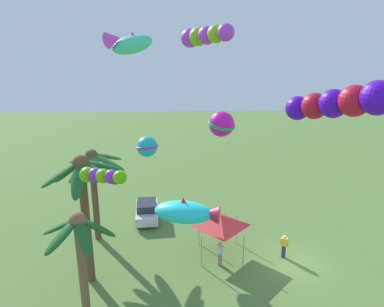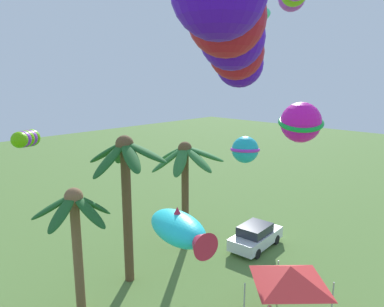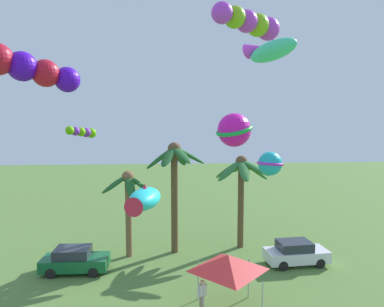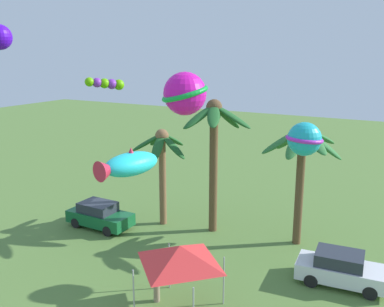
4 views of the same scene
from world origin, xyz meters
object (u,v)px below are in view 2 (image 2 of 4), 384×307
object	(u,v)px
kite_tube_6	(231,32)
kite_ball_0	(245,150)
festival_tent	(290,275)
parked_car_1	(256,236)
kite_fish_2	(237,18)
kite_fish_1	(180,229)
palm_tree_1	(75,221)
palm_tree_2	(126,173)
palm_tree_0	(185,165)
kite_ball_3	(301,122)
kite_tube_5	(27,139)

from	to	relation	value
kite_tube_6	kite_ball_0	bearing A→B (deg)	34.48
festival_tent	kite_ball_0	world-z (taller)	kite_ball_0
parked_car_1	kite_tube_6	xyz separation A→B (m)	(-13.27, -8.18, 10.32)
kite_fish_2	kite_tube_6	bearing A→B (deg)	-142.97
kite_fish_1	palm_tree_1	bearing A→B (deg)	105.43
parked_car_1	kite_ball_0	size ratio (longest dim) A/B	1.79
palm_tree_2	kite_ball_0	xyz separation A→B (m)	(5.69, -2.97, 0.73)
kite_fish_1	kite_fish_2	size ratio (longest dim) A/B	1.00
palm_tree_2	festival_tent	xyz separation A→B (m)	(2.33, -7.80, -3.31)
palm_tree_0	palm_tree_1	distance (m)	8.02
palm_tree_0	kite_fish_2	world-z (taller)	kite_fish_2
festival_tent	kite_fish_1	bearing A→B (deg)	151.02
parked_car_1	kite_ball_3	world-z (taller)	kite_ball_3
palm_tree_0	kite_fish_2	bearing A→B (deg)	-70.01
kite_fish_1	kite_tube_5	bearing A→B (deg)	139.29
parked_car_1	festival_tent	xyz separation A→B (m)	(-5.26, -5.20, 1.72)
kite_ball_3	kite_tube_5	size ratio (longest dim) A/B	1.22
kite_ball_3	palm_tree_0	bearing A→B (deg)	75.23
palm_tree_1	kite_tube_5	world-z (taller)	kite_tube_5
palm_tree_0	kite_tube_5	world-z (taller)	kite_tube_5
festival_tent	kite_ball_3	bearing A→B (deg)	14.08
palm_tree_0	kite_ball_3	bearing A→B (deg)	-104.77
festival_tent	kite_fish_2	bearing A→B (deg)	58.61
palm_tree_2	kite_tube_6	world-z (taller)	kite_tube_6
palm_tree_0	kite_tube_5	size ratio (longest dim) A/B	3.44
palm_tree_1	kite_ball_3	size ratio (longest dim) A/B	2.48
kite_fish_2	palm_tree_1	bearing A→B (deg)	169.59
palm_tree_1	kite_tube_5	bearing A→B (deg)	-142.96
parked_car_1	kite_ball_3	distance (m)	10.72
parked_car_1	kite_ball_0	world-z (taller)	kite_ball_0
kite_fish_2	kite_tube_6	world-z (taller)	kite_fish_2
festival_tent	kite_tube_5	world-z (taller)	kite_tube_5
palm_tree_0	palm_tree_2	bearing A→B (deg)	-171.97
kite_fish_1	kite_tube_6	xyz separation A→B (m)	(-3.97, -5.23, 6.01)
festival_tent	kite_fish_1	xyz separation A→B (m)	(-4.05, 2.24, 2.59)
palm_tree_2	kite_fish_2	world-z (taller)	kite_fish_2
palm_tree_2	kite_fish_2	bearing A→B (deg)	-20.18
kite_ball_0	kite_fish_2	world-z (taller)	kite_fish_2
kite_ball_3	kite_fish_1	bearing A→B (deg)	152.88
festival_tent	palm_tree_1	bearing A→B (deg)	126.69
kite_fish_1	kite_tube_5	xyz separation A→B (m)	(-3.79, 3.26, 3.36)
kite_ball_3	kite_ball_0	bearing A→B (deg)	56.66
palm_tree_0	kite_tube_5	xyz separation A→B (m)	(-10.28, -2.97, 3.24)
palm_tree_2	kite_tube_6	bearing A→B (deg)	-117.78
kite_ball_0	kite_tube_6	bearing A→B (deg)	-145.52
palm_tree_0	kite_tube_5	distance (m)	11.18
kite_tube_5	palm_tree_2	bearing A→B (deg)	22.66
palm_tree_2	parked_car_1	distance (m)	9.47
kite_tube_6	palm_tree_0	bearing A→B (deg)	47.62
parked_car_1	festival_tent	world-z (taller)	festival_tent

